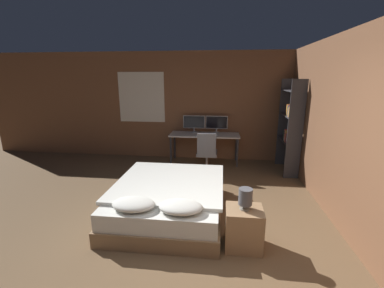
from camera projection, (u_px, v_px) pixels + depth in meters
name	position (u px, v px, depth m)	size (l,w,h in m)	color
ground_plane	(189.00, 268.00, 2.88)	(20.00, 20.00, 0.00)	brown
wall_back	(209.00, 107.00, 6.48)	(12.00, 0.08, 2.70)	brown
wall_side_right	(337.00, 128.00, 3.76)	(0.06, 12.00, 2.70)	brown
bed	(169.00, 199.00, 3.96)	(1.64, 1.95, 0.59)	#846647
nightstand	(244.00, 228.00, 3.18)	(0.45, 0.39, 0.52)	#997551
bedside_lamp	(245.00, 197.00, 3.07)	(0.17, 0.17, 0.27)	gray
desk	(205.00, 137.00, 6.30)	(1.69, 0.62, 0.73)	beige
monitor_left	(194.00, 123.00, 6.45)	(0.55, 0.16, 0.42)	#B7B7BC
monitor_right	(217.00, 123.00, 6.39)	(0.55, 0.16, 0.42)	#B7B7BC
keyboard	(204.00, 136.00, 6.08)	(0.40, 0.13, 0.02)	#B7B7BC
computer_mouse	(216.00, 135.00, 6.05)	(0.07, 0.05, 0.04)	#B7B7BC
office_chair	(207.00, 157.00, 5.66)	(0.52, 0.52, 0.93)	black
bookshelf	(291.00, 123.00, 5.51)	(0.31, 0.93, 2.05)	#333338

